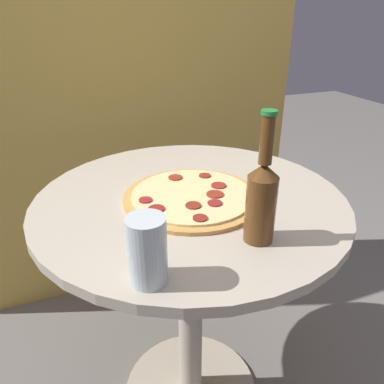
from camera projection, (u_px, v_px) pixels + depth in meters
table at (190, 258)px, 1.06m from camera, size 0.81×0.81×0.76m
fence_panel at (130, 117)px, 1.52m from camera, size 1.45×0.04×1.61m
pizza at (192, 196)px, 0.95m from camera, size 0.35×0.35×0.02m
beer_bottle at (262, 197)px, 0.75m from camera, size 0.06×0.06×0.28m
drinking_glass at (147, 251)px, 0.65m from camera, size 0.07×0.07×0.13m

